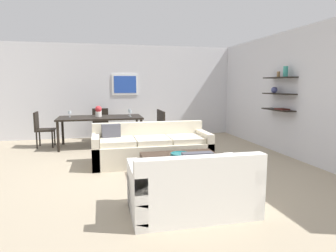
# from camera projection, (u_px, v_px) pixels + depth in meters

# --- Properties ---
(ground_plane) EXTENTS (18.00, 18.00, 0.00)m
(ground_plane) POSITION_uv_depth(u_px,v_px,m) (154.00, 167.00, 5.61)
(ground_plane) COLOR tan
(back_wall_unit) EXTENTS (8.40, 0.09, 2.70)m
(back_wall_unit) POSITION_uv_depth(u_px,v_px,m) (143.00, 91.00, 8.89)
(back_wall_unit) COLOR silver
(back_wall_unit) RESTS_ON ground
(right_wall_shelf_unit) EXTENTS (0.34, 8.20, 2.70)m
(right_wall_shelf_unit) POSITION_uv_depth(u_px,v_px,m) (281.00, 93.00, 6.67)
(right_wall_shelf_unit) COLOR silver
(right_wall_shelf_unit) RESTS_ON ground
(sofa_beige) EXTENTS (2.29, 0.90, 0.78)m
(sofa_beige) POSITION_uv_depth(u_px,v_px,m) (151.00, 148.00, 5.89)
(sofa_beige) COLOR beige
(sofa_beige) RESTS_ON ground
(loveseat_white) EXTENTS (1.49, 0.90, 0.78)m
(loveseat_white) POSITION_uv_depth(u_px,v_px,m) (192.00, 189.00, 3.61)
(loveseat_white) COLOR white
(loveseat_white) RESTS_ON ground
(coffee_table) EXTENTS (1.28, 0.99, 0.38)m
(coffee_table) POSITION_uv_depth(u_px,v_px,m) (182.00, 168.00, 4.87)
(coffee_table) COLOR #38281E
(coffee_table) RESTS_ON ground
(decorative_bowl) EXTENTS (0.32, 0.32, 0.07)m
(decorative_bowl) POSITION_uv_depth(u_px,v_px,m) (180.00, 155.00, 4.81)
(decorative_bowl) COLOR #19666B
(decorative_bowl) RESTS_ON coffee_table
(dining_table) EXTENTS (2.05, 1.01, 0.75)m
(dining_table) POSITION_uv_depth(u_px,v_px,m) (100.00, 119.00, 7.41)
(dining_table) COLOR black
(dining_table) RESTS_ON ground
(dining_chair_right_far) EXTENTS (0.44, 0.44, 0.88)m
(dining_chair_right_far) POSITION_uv_depth(u_px,v_px,m) (155.00, 124.00, 7.97)
(dining_chair_right_far) COLOR black
(dining_chair_right_far) RESTS_ON ground
(dining_chair_head) EXTENTS (0.44, 0.44, 0.88)m
(dining_chair_head) POSITION_uv_depth(u_px,v_px,m) (101.00, 122.00, 8.32)
(dining_chair_head) COLOR black
(dining_chair_head) RESTS_ON ground
(dining_chair_right_near) EXTENTS (0.44, 0.44, 0.88)m
(dining_chair_right_near) POSITION_uv_depth(u_px,v_px,m) (158.00, 126.00, 7.53)
(dining_chair_right_near) COLOR black
(dining_chair_right_near) RESTS_ON ground
(dining_chair_left_far) EXTENTS (0.44, 0.44, 0.88)m
(dining_chair_left_far) POSITION_uv_depth(u_px,v_px,m) (42.00, 127.00, 7.34)
(dining_chair_left_far) COLOR black
(dining_chair_left_far) RESTS_ON ground
(wine_glass_left_far) EXTENTS (0.08, 0.08, 0.15)m
(wine_glass_left_far) POSITION_uv_depth(u_px,v_px,m) (70.00, 113.00, 7.34)
(wine_glass_left_far) COLOR silver
(wine_glass_left_far) RESTS_ON dining_table
(wine_glass_right_near) EXTENTS (0.06, 0.06, 0.16)m
(wine_glass_right_near) POSITION_uv_depth(u_px,v_px,m) (130.00, 112.00, 7.43)
(wine_glass_right_near) COLOR silver
(wine_glass_right_near) RESTS_ON dining_table
(wine_glass_right_far) EXTENTS (0.07, 0.07, 0.17)m
(wine_glass_right_far) POSITION_uv_depth(u_px,v_px,m) (129.00, 111.00, 7.67)
(wine_glass_right_far) COLOR silver
(wine_glass_right_far) RESTS_ON dining_table
(wine_glass_head) EXTENTS (0.08, 0.08, 0.17)m
(wine_glass_head) POSITION_uv_depth(u_px,v_px,m) (100.00, 110.00, 7.81)
(wine_glass_head) COLOR silver
(wine_glass_head) RESTS_ON dining_table
(centerpiece_vase) EXTENTS (0.16, 0.16, 0.27)m
(centerpiece_vase) POSITION_uv_depth(u_px,v_px,m) (98.00, 111.00, 7.41)
(centerpiece_vase) COLOR silver
(centerpiece_vase) RESTS_ON dining_table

